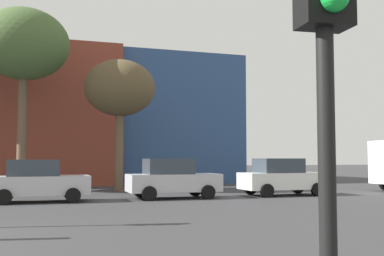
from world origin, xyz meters
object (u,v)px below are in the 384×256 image
Objects in this scene: parked_car_4 at (282,177)px; traffic_light_near_right at (326,33)px; bare_tree_2 at (120,89)px; parked_car_2 at (38,181)px; parked_car_3 at (172,179)px; bare_tree_1 at (24,46)px.

parked_car_4 is 1.14× the size of traffic_light_near_right.
bare_tree_2 reaches higher than parked_car_4.
traffic_light_near_right is (-9.28, -17.51, 1.75)m from parked_car_4.
bare_tree_2 is at bearing 51.42° from parked_car_2.
parked_car_4 is at bearing -0.00° from parked_car_2.
traffic_light_near_right is at bearing -117.92° from parked_car_4.
parked_car_2 is at bearing -168.90° from traffic_light_near_right.
parked_car_2 is 8.14m from bare_tree_2.
parked_car_3 is 5.46m from parked_car_4.
bare_tree_1 is (-0.85, 6.14, 6.93)m from parked_car_2.
bare_tree_2 reaches higher than traffic_light_near_right.
bare_tree_1 is (-2.70, 23.65, 5.16)m from traffic_light_near_right.
parked_car_4 reaches higher than parked_car_3.
parked_car_3 is 7.16m from bare_tree_2.
parked_car_3 is at bearing -73.73° from bare_tree_2.
parked_car_3 is 1.14× the size of traffic_light_near_right.
bare_tree_1 is at bearing 136.72° from parked_car_3.
bare_tree_2 is at bearing 143.26° from parked_car_4.
parked_car_2 is at bearing 180.00° from parked_car_4.
bare_tree_2 is at bearing 106.27° from parked_car_3.
parked_car_2 is 0.56× the size of bare_tree_2.
parked_car_2 is 0.41× the size of bare_tree_1.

